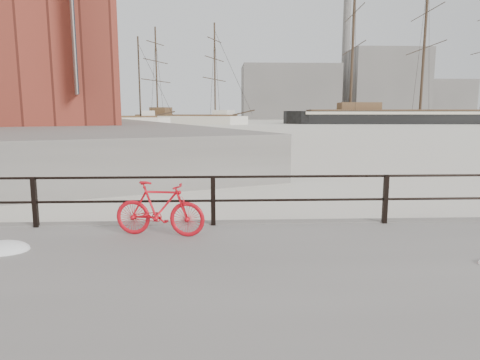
# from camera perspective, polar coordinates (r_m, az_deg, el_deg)

# --- Properties ---
(ground) EXTENTS (400.00, 400.00, 0.00)m
(ground) POSITION_cam_1_polar(r_m,az_deg,el_deg) (9.52, 18.23, -7.27)
(ground) COLOR white
(ground) RESTS_ON ground
(far_quay) EXTENTS (78.44, 148.07, 1.80)m
(far_quay) POSITION_cam_1_polar(r_m,az_deg,el_deg) (88.50, -27.19, 7.02)
(far_quay) COLOR gray
(far_quay) RESTS_ON ground
(guardrail) EXTENTS (28.00, 0.10, 1.00)m
(guardrail) POSITION_cam_1_polar(r_m,az_deg,el_deg) (9.18, 18.82, -2.43)
(guardrail) COLOR black
(guardrail) RESTS_ON promenade
(bicycle) EXTENTS (1.69, 0.56, 1.01)m
(bicycle) POSITION_cam_1_polar(r_m,az_deg,el_deg) (7.96, -10.66, -3.79)
(bicycle) COLOR red
(bicycle) RESTS_ON promenade
(barque_black) EXTENTS (67.21, 26.50, 36.81)m
(barque_black) POSITION_cam_1_polar(r_m,az_deg,el_deg) (101.07, 22.77, 6.94)
(barque_black) COLOR black
(barque_black) RESTS_ON ground
(schooner_mid) EXTENTS (31.59, 21.80, 20.92)m
(schooner_mid) POSITION_cam_1_polar(r_m,az_deg,el_deg) (91.26, -7.21, 7.41)
(schooner_mid) COLOR silver
(schooner_mid) RESTS_ON ground
(schooner_left) EXTENTS (22.77, 13.16, 16.58)m
(schooner_left) POSITION_cam_1_polar(r_m,az_deg,el_deg) (80.84, -16.54, 6.90)
(schooner_left) COLOR beige
(schooner_left) RESTS_ON ground
(apartment_grey) EXTENTS (26.02, 22.15, 23.20)m
(apartment_grey) POSITION_cam_1_polar(r_m,az_deg,el_deg) (101.15, -28.60, 14.17)
(apartment_grey) COLOR #999994
(apartment_grey) RESTS_ON far_quay
(apartment_brick) EXTENTS (27.87, 22.90, 21.20)m
(apartment_brick) POSITION_cam_1_polar(r_m,az_deg,el_deg) (123.93, -27.84, 12.63)
(apartment_brick) COLOR maroon
(apartment_brick) RESTS_ON far_quay
(industrial_west) EXTENTS (32.00, 18.00, 18.00)m
(industrial_west) POSITION_cam_1_polar(r_m,az_deg,el_deg) (150.48, 6.56, 11.50)
(industrial_west) COLOR gray
(industrial_west) RESTS_ON ground
(industrial_mid) EXTENTS (26.00, 20.00, 24.00)m
(industrial_mid) POSITION_cam_1_polar(r_m,az_deg,el_deg) (164.50, 18.69, 11.93)
(industrial_mid) COLOR gray
(industrial_mid) RESTS_ON ground
(industrial_east) EXTENTS (20.00, 16.00, 14.00)m
(industrial_east) POSITION_cam_1_polar(r_m,az_deg,el_deg) (178.22, 25.04, 9.69)
(industrial_east) COLOR gray
(industrial_east) RESTS_ON ground
(smokestack) EXTENTS (2.80, 2.80, 44.00)m
(smokestack) POSITION_cam_1_polar(r_m,az_deg,el_deg) (166.02, 13.89, 15.57)
(smokestack) COLOR gray
(smokestack) RESTS_ON ground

